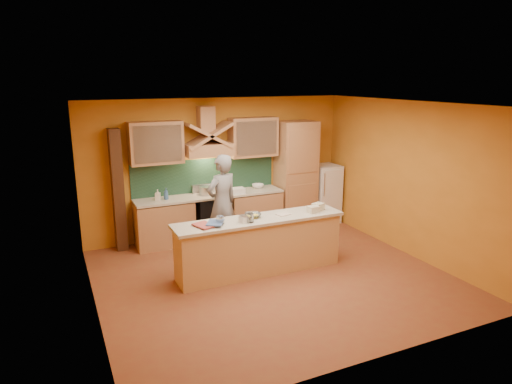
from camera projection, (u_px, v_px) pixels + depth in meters
name	position (u px, v px, depth m)	size (l,w,h in m)	color
floor	(273.00, 277.00, 7.50)	(5.50, 5.00, 0.01)	brown
ceiling	(274.00, 104.00, 6.81)	(5.50, 5.00, 0.01)	white
wall_back	(219.00, 167.00, 9.36)	(5.50, 0.02, 2.80)	#C57C26
wall_front	(377.00, 247.00, 4.96)	(5.50, 0.02, 2.80)	#C57C26
wall_left	(89.00, 217.00, 6.05)	(0.02, 5.00, 2.80)	#C57C26
wall_right	(409.00, 179.00, 8.27)	(0.02, 5.00, 2.80)	#C57C26
base_cabinet_left	(164.00, 224.00, 8.83)	(1.10, 0.60, 0.86)	tan
base_cabinet_right	(254.00, 212.00, 9.60)	(1.10, 0.60, 0.86)	tan
counter_top	(210.00, 195.00, 9.10)	(3.00, 0.62, 0.04)	beige
stove	(211.00, 217.00, 9.21)	(0.60, 0.58, 0.90)	black
backsplash	(205.00, 176.00, 9.26)	(3.00, 0.03, 0.70)	#1A3A2A
range_hood	(208.00, 149.00, 8.92)	(0.92, 0.50, 0.24)	tan
hood_chimney	(206.00, 119.00, 8.86)	(0.30, 0.30, 0.50)	tan
upper_cabinet_left	(156.00, 143.00, 8.53)	(1.00, 0.35, 0.80)	tan
upper_cabinet_right	(253.00, 137.00, 9.34)	(1.00, 0.35, 0.80)	tan
pantry_column	(296.00, 175.00, 9.83)	(0.80, 0.60, 2.30)	tan
fridge	(324.00, 194.00, 10.25)	(0.58, 0.60, 1.30)	white
trim_column_left	(118.00, 191.00, 8.46)	(0.20, 0.30, 2.30)	#472816
island_body	(259.00, 247.00, 7.62)	(2.80, 0.55, 0.88)	tan
island_top	(260.00, 220.00, 7.50)	(2.90, 0.62, 0.05)	beige
person	(222.00, 203.00, 8.48)	(0.67, 0.44, 1.83)	gray
pot_large	(206.00, 191.00, 9.07)	(0.25, 0.25, 0.17)	silver
pot_small	(209.00, 190.00, 9.25)	(0.20, 0.20, 0.15)	#B2B3B9
soap_bottle_a	(158.00, 195.00, 8.66)	(0.09, 0.10, 0.21)	white
soap_bottle_b	(166.00, 194.00, 8.69)	(0.09, 0.09, 0.23)	#355C94
bowl_back	(258.00, 186.00, 9.63)	(0.25, 0.25, 0.08)	white
dish_rack	(237.00, 191.00, 9.19)	(0.29, 0.23, 0.10)	white
book_lower	(197.00, 227.00, 6.99)	(0.26, 0.35, 0.03)	#A9413C
book_upper	(208.00, 223.00, 7.15)	(0.25, 0.34, 0.03)	#40598D
jar_large	(249.00, 218.00, 7.27)	(0.14, 0.14, 0.14)	silver
jar_small	(220.00, 220.00, 7.14)	(0.12, 0.12, 0.14)	silver
kitchen_scale	(244.00, 219.00, 7.26)	(0.12, 0.12, 0.10)	white
mixing_bowl	(253.00, 215.00, 7.53)	(0.27, 0.27, 0.07)	silver
cloth	(283.00, 214.00, 7.68)	(0.22, 0.17, 0.01)	beige
grocery_bag_a	(318.00, 207.00, 7.93)	(0.19, 0.15, 0.12)	beige
grocery_bag_b	(313.00, 209.00, 7.79)	(0.19, 0.15, 0.11)	beige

